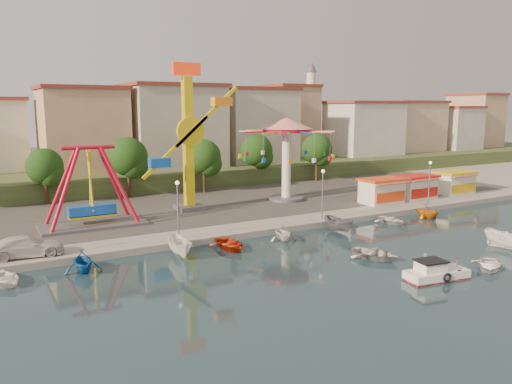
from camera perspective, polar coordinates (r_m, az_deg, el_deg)
ground at (r=38.61m, az=9.77°, el=-9.01°), size 200.00×200.00×0.00m
quay_deck at (r=93.84m, az=-15.03°, el=2.06°), size 200.00×100.00×0.60m
asphalt_pad at (r=63.71m, az=-7.60°, el=-0.93°), size 90.00×28.00×0.01m
hill_terrace at (r=98.51m, az=-15.81°, el=3.08°), size 200.00×60.00×3.00m
pirate_ship_ride at (r=51.63m, az=-18.37°, el=0.41°), size 10.00×5.00×8.00m
kamikaze_tower at (r=57.00m, az=-7.30°, el=5.75°), size 7.79×3.10×16.50m
wave_swinger at (r=62.36m, az=3.51°, el=5.94°), size 11.60×11.60×10.40m
booth_left at (r=62.89m, az=14.18°, el=0.15°), size 5.40×3.78×3.08m
booth_mid at (r=67.02m, az=17.78°, el=0.56°), size 5.40×3.78×3.08m
booth_right at (r=72.62m, az=21.74°, el=1.01°), size 5.40×3.78×3.08m
lamp_post_1 at (r=44.84m, az=-8.90°, el=-2.24°), size 0.14×0.14×5.00m
lamp_post_2 at (r=52.56m, az=7.61°, el=-0.44°), size 0.14×0.14×5.00m
lamp_post_3 at (r=63.45m, az=19.18°, el=0.85°), size 0.14×0.14×5.00m
tree_1 at (r=65.12m, az=-23.00°, el=2.69°), size 4.35×4.35×6.80m
tree_2 at (r=66.52m, az=-14.41°, el=3.92°), size 5.02×5.02×7.85m
tree_3 at (r=68.54m, az=-5.98°, el=4.03°), size 4.68×4.68×7.32m
tree_4 at (r=75.68m, az=0.06°, el=4.77°), size 4.86×4.86×7.60m
tree_5 at (r=79.64m, az=6.99°, el=4.92°), size 4.83×4.83×7.54m
building_2 at (r=81.55m, az=-19.05°, el=6.62°), size 11.95×9.28×11.23m
building_3 at (r=82.31m, az=-9.07°, el=6.34°), size 12.59×10.50×9.20m
building_4 at (r=90.97m, az=-1.84°, el=6.78°), size 10.75×9.23×9.24m
building_5 at (r=96.33m, az=5.75°, el=7.49°), size 12.77×10.96×11.21m
building_6 at (r=102.41m, az=11.70°, el=7.79°), size 8.23×8.98×12.36m
building_7 at (r=114.16m, az=14.53°, el=6.96°), size 11.59×10.93×8.76m
building_8 at (r=119.99m, az=21.57°, el=7.63°), size 12.84×9.28×12.58m
building_9 at (r=132.46m, az=24.30°, el=6.86°), size 12.95×9.17×9.21m
minaret at (r=101.35m, az=6.27°, el=9.82°), size 2.80×2.80×18.00m
cabin_motorboat at (r=38.57m, az=19.81°, el=-8.79°), size 4.91×2.46×1.65m
rowboat_a at (r=42.27m, az=13.37°, el=-6.87°), size 4.28×4.92×0.85m
rowboat_b at (r=42.50m, az=25.03°, el=-7.54°), size 4.28×4.10×0.72m
skiff at (r=48.71m, az=26.84°, el=-4.95°), size 1.81×4.47×1.71m
van at (r=43.55m, az=-24.82°, el=-5.68°), size 5.79×2.77×1.63m
moored_boat_0 at (r=39.71m, az=-26.90°, el=-8.83°), size 3.64×4.38×0.78m
moored_boat_1 at (r=40.09m, az=-19.22°, el=-7.44°), size 2.79×3.23×1.70m
moored_boat_2 at (r=42.10m, az=-8.66°, el=-6.22°), size 2.09×4.42×1.64m
moored_boat_3 at (r=43.98m, az=-3.04°, el=-5.97°), size 2.89×4.04×0.84m
moored_boat_4 at (r=46.56m, az=3.10°, el=-4.62°), size 2.91×3.26×1.56m
moored_boat_5 at (r=50.37m, az=9.44°, el=-3.66°), size 1.62×3.97×1.51m
moored_boat_6 at (r=55.14m, az=15.19°, el=-3.12°), size 2.76×3.69×0.73m
moored_boat_7 at (r=58.93m, az=18.94°, el=-2.05°), size 2.96×3.34×1.62m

